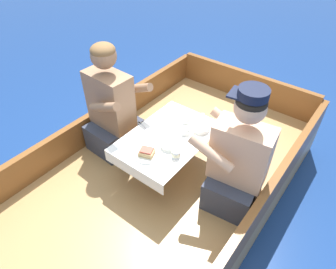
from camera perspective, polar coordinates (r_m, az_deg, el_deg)
ground_plane at (r=2.87m, az=-1.21°, el=-12.57°), size 60.00×60.00×0.00m
boat_deck at (r=2.73m, az=-1.26°, el=-10.33°), size 1.74×3.16×0.35m
gunwale_port at (r=2.96m, az=-14.12°, el=1.64°), size 0.06×3.16×0.29m
gunwale_starboard at (r=2.25m, az=16.14°, el=-14.84°), size 0.06×3.16×0.29m
bow_coaming at (r=3.56m, az=14.61°, el=9.05°), size 1.62×0.06×0.33m
cockpit_table at (r=2.41m, az=-0.00°, el=-1.09°), size 0.57×0.84×0.38m
person_port at (r=2.67m, az=-10.64°, el=4.67°), size 0.53×0.45×1.02m
person_starboard at (r=2.20m, az=13.20°, el=-5.04°), size 0.56×0.50×1.01m
plate_sandwich at (r=2.23m, az=-4.04°, el=-3.86°), size 0.20×0.20×0.01m
plate_bread at (r=2.50m, az=-0.52°, el=1.91°), size 0.22×0.22×0.01m
sandwich at (r=2.21m, az=-4.07°, el=-3.35°), size 0.13×0.12×0.05m
bowl_port_near at (r=2.45m, az=6.29°, el=1.27°), size 0.14×0.14×0.04m
bowl_starboard_near at (r=2.28m, az=0.41°, el=-1.89°), size 0.14×0.14×0.04m
coffee_cup_port at (r=2.39m, az=3.36°, el=0.67°), size 0.09×0.06×0.06m
coffee_cup_starboard at (r=2.51m, az=3.62°, el=2.71°), size 0.09×0.06×0.06m
tin_can at (r=2.20m, az=1.55°, el=-3.70°), size 0.07×0.07×0.05m
utensil_fork_port at (r=2.50m, az=-4.76°, el=1.67°), size 0.17×0.05×0.00m
utensil_spoon_starboard at (r=2.13m, az=-0.69°, el=-6.46°), size 0.16×0.08×0.01m
utensil_knife_starboard at (r=2.68m, az=0.11°, el=4.86°), size 0.12×0.14×0.00m
utensil_spoon_center at (r=2.61m, az=6.08°, el=3.49°), size 0.04×0.17×0.01m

